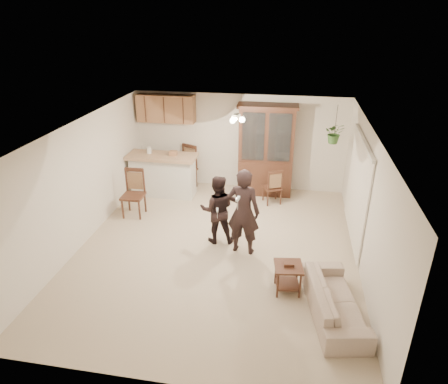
% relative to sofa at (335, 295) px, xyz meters
% --- Properties ---
extents(floor, '(6.50, 6.50, 0.00)m').
position_rel_sofa_xyz_m(floor, '(-2.19, 1.53, -0.37)').
color(floor, beige).
rests_on(floor, ground).
extents(ceiling, '(5.50, 6.50, 0.02)m').
position_rel_sofa_xyz_m(ceiling, '(-2.19, 1.53, 2.13)').
color(ceiling, white).
rests_on(ceiling, wall_back).
extents(wall_back, '(5.50, 0.02, 2.50)m').
position_rel_sofa_xyz_m(wall_back, '(-2.19, 4.78, 0.88)').
color(wall_back, silver).
rests_on(wall_back, ground).
extents(wall_front, '(5.50, 0.02, 2.50)m').
position_rel_sofa_xyz_m(wall_front, '(-2.19, -1.72, 0.88)').
color(wall_front, silver).
rests_on(wall_front, ground).
extents(wall_left, '(0.02, 6.50, 2.50)m').
position_rel_sofa_xyz_m(wall_left, '(-4.94, 1.53, 0.88)').
color(wall_left, silver).
rests_on(wall_left, ground).
extents(wall_right, '(0.02, 6.50, 2.50)m').
position_rel_sofa_xyz_m(wall_right, '(0.56, 1.53, 0.88)').
color(wall_right, silver).
rests_on(wall_right, ground).
extents(breakfast_bar, '(1.60, 0.55, 1.00)m').
position_rel_sofa_xyz_m(breakfast_bar, '(-4.04, 3.88, 0.13)').
color(breakfast_bar, silver).
rests_on(breakfast_bar, floor).
extents(bar_top, '(1.75, 0.70, 0.08)m').
position_rel_sofa_xyz_m(bar_top, '(-4.04, 3.88, 0.68)').
color(bar_top, tan).
rests_on(bar_top, breakfast_bar).
extents(upper_cabinets, '(1.50, 0.34, 0.70)m').
position_rel_sofa_xyz_m(upper_cabinets, '(-4.09, 4.60, 1.73)').
color(upper_cabinets, '#92643F').
rests_on(upper_cabinets, wall_back).
extents(vertical_blinds, '(0.06, 2.30, 2.10)m').
position_rel_sofa_xyz_m(vertical_blinds, '(0.52, 2.43, 0.73)').
color(vertical_blinds, silver).
rests_on(vertical_blinds, wall_right).
extents(ceiling_fixture, '(0.36, 0.36, 0.20)m').
position_rel_sofa_xyz_m(ceiling_fixture, '(-1.99, 2.73, 2.03)').
color(ceiling_fixture, beige).
rests_on(ceiling_fixture, ceiling).
extents(hanging_plant, '(0.43, 0.37, 0.48)m').
position_rel_sofa_xyz_m(hanging_plant, '(0.11, 3.93, 1.48)').
color(hanging_plant, '#2F5421').
rests_on(hanging_plant, ceiling).
extents(plant_cord, '(0.01, 0.01, 0.65)m').
position_rel_sofa_xyz_m(plant_cord, '(0.11, 3.93, 1.81)').
color(plant_cord, black).
rests_on(plant_cord, ceiling).
extents(sofa, '(1.06, 1.98, 0.73)m').
position_rel_sofa_xyz_m(sofa, '(0.00, 0.00, 0.00)').
color(sofa, beige).
rests_on(sofa, floor).
extents(adult, '(0.71, 0.52, 1.80)m').
position_rel_sofa_xyz_m(adult, '(-1.66, 1.56, 0.53)').
color(adult, black).
rests_on(adult, floor).
extents(child, '(0.74, 0.63, 1.35)m').
position_rel_sofa_xyz_m(child, '(-2.23, 1.86, 0.31)').
color(child, black).
rests_on(child, floor).
extents(china_hutch, '(1.50, 0.62, 2.33)m').
position_rel_sofa_xyz_m(china_hutch, '(-1.47, 4.44, 0.79)').
color(china_hutch, '#331A12').
rests_on(china_hutch, floor).
extents(side_table, '(0.53, 0.53, 0.57)m').
position_rel_sofa_xyz_m(side_table, '(-0.75, 0.46, -0.10)').
color(side_table, '#331A12').
rests_on(side_table, floor).
extents(chair_bar, '(0.50, 0.50, 1.11)m').
position_rel_sofa_xyz_m(chair_bar, '(-4.37, 2.64, -0.05)').
color(chair_bar, '#331A12').
rests_on(chair_bar, floor).
extents(chair_hutch_left, '(0.68, 0.68, 1.16)m').
position_rel_sofa_xyz_m(chair_hutch_left, '(-3.61, 4.39, -0.04)').
color(chair_hutch_left, '#331A12').
rests_on(chair_hutch_left, floor).
extents(chair_hutch_right, '(0.54, 0.54, 0.93)m').
position_rel_sofa_xyz_m(chair_hutch_right, '(-1.23, 3.87, -0.11)').
color(chair_hutch_right, '#331A12').
rests_on(chair_hutch_right, floor).
extents(controller_adult, '(0.07, 0.16, 0.05)m').
position_rel_sofa_xyz_m(controller_adult, '(-1.72, 1.15, 0.99)').
color(controller_adult, silver).
rests_on(controller_adult, adult).
extents(controller_child, '(0.06, 0.13, 0.04)m').
position_rel_sofa_xyz_m(controller_child, '(-2.17, 1.52, 0.53)').
color(controller_child, silver).
rests_on(controller_child, child).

